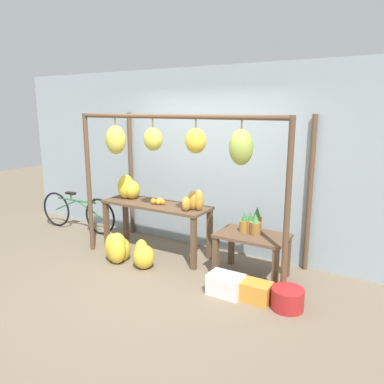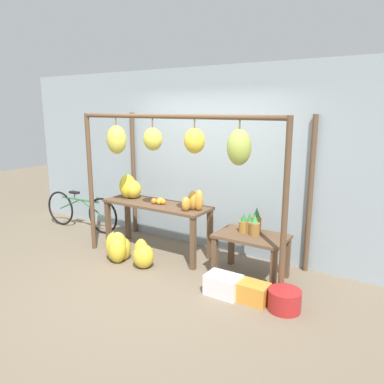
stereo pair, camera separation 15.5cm
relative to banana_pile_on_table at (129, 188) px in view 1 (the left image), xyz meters
The scene contains 15 objects.
ground_plane 1.76m from the banana_pile_on_table, 39.46° to the right, with size 20.00×20.00×0.00m, color #756651.
shop_wall_back 1.37m from the banana_pile_on_table, 28.93° to the left, with size 8.00×0.08×2.80m.
stall_awning 1.35m from the banana_pile_on_table, 15.39° to the right, with size 3.16×1.16×2.12m.
display_table_main 0.63m from the banana_pile_on_table, ahead, with size 1.71×0.56×0.79m.
display_table_side 2.18m from the banana_pile_on_table, ahead, with size 0.92×0.59×0.58m.
banana_pile_on_table is the anchor object (origin of this frame).
orange_pile 0.63m from the banana_pile_on_table, ahead, with size 0.22×0.17×0.10m.
pineapple_cluster 2.12m from the banana_pile_on_table, ahead, with size 0.31×0.33×0.32m.
banana_pile_ground_left 1.02m from the banana_pile_on_table, 65.54° to the right, with size 0.41×0.42×0.43m.
banana_pile_ground_right 1.23m from the banana_pile_on_table, 39.38° to the right, with size 0.39×0.37×0.42m.
fruit_crate_white 2.33m from the banana_pile_on_table, 18.46° to the right, with size 0.41×0.28×0.25m.
blue_bucket 2.99m from the banana_pile_on_table, 12.69° to the right, with size 0.36×0.36×0.24m.
parked_bicycle 1.48m from the banana_pile_on_table, behind, with size 1.72×0.15×0.70m.
papaya_pile 1.24m from the banana_pile_on_table, ahead, with size 0.29×0.29×0.30m.
fruit_crate_purple 2.64m from the banana_pile_on_table, 14.92° to the right, with size 0.37×0.25×0.23m.
Camera 1 is at (2.71, -3.49, 2.19)m, focal length 35.00 mm.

